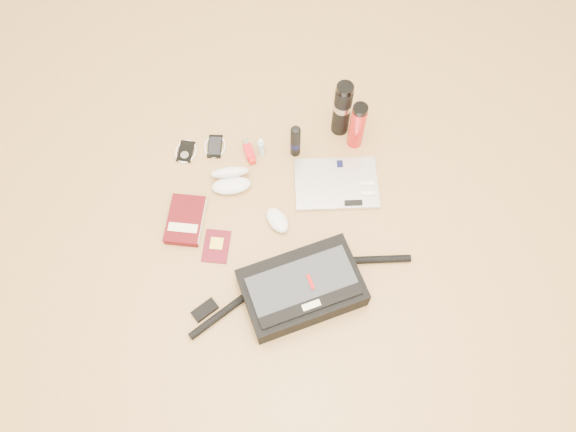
# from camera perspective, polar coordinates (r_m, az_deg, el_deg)

# --- Properties ---
(ground) EXTENTS (4.00, 4.00, 0.00)m
(ground) POSITION_cam_1_polar(r_m,az_deg,el_deg) (2.20, -0.51, -2.51)
(ground) COLOR #A37A43
(ground) RESTS_ON ground
(messenger_bag) EXTENTS (0.87, 0.35, 0.12)m
(messenger_bag) POSITION_cam_1_polar(r_m,az_deg,el_deg) (2.07, 1.36, -7.34)
(messenger_bag) COLOR black
(messenger_bag) RESTS_ON ground
(laptop) EXTENTS (0.36, 0.27, 0.03)m
(laptop) POSITION_cam_1_polar(r_m,az_deg,el_deg) (2.30, 4.96, 3.26)
(laptop) COLOR #B9B9BB
(laptop) RESTS_ON ground
(book) EXTENTS (0.18, 0.24, 0.04)m
(book) POSITION_cam_1_polar(r_m,az_deg,el_deg) (2.25, -10.33, -0.42)
(book) COLOR #44070C
(book) RESTS_ON ground
(passport) EXTENTS (0.13, 0.16, 0.01)m
(passport) POSITION_cam_1_polar(r_m,az_deg,el_deg) (2.20, -7.29, -3.05)
(passport) COLOR #4F0A15
(passport) RESTS_ON ground
(mouse) EXTENTS (0.11, 0.14, 0.04)m
(mouse) POSITION_cam_1_polar(r_m,az_deg,el_deg) (2.21, -1.08, -0.43)
(mouse) COLOR silver
(mouse) RESTS_ON ground
(sunglasses_case) EXTENTS (0.16, 0.13, 0.09)m
(sunglasses_case) POSITION_cam_1_polar(r_m,az_deg,el_deg) (2.29, -5.86, 3.76)
(sunglasses_case) COLOR silver
(sunglasses_case) RESTS_ON ground
(ipod) EXTENTS (0.11, 0.12, 0.01)m
(ipod) POSITION_cam_1_polar(r_m,az_deg,el_deg) (2.42, -10.34, 6.46)
(ipod) COLOR black
(ipod) RESTS_ON ground
(phone) EXTENTS (0.10, 0.12, 0.01)m
(phone) POSITION_cam_1_polar(r_m,az_deg,el_deg) (2.41, -7.43, 7.03)
(phone) COLOR black
(phone) RESTS_ON ground
(inhaler) EXTENTS (0.05, 0.12, 0.03)m
(inhaler) POSITION_cam_1_polar(r_m,az_deg,el_deg) (2.37, -3.99, 6.58)
(inhaler) COLOR red
(inhaler) RESTS_ON ground
(spray_bottle) EXTENTS (0.03, 0.03, 0.10)m
(spray_bottle) POSITION_cam_1_polar(r_m,az_deg,el_deg) (2.34, -2.76, 6.95)
(spray_bottle) COLOR #A3C9E1
(spray_bottle) RESTS_ON ground
(aerosol_can) EXTENTS (0.05, 0.05, 0.18)m
(aerosol_can) POSITION_cam_1_polar(r_m,az_deg,el_deg) (2.31, 0.76, 7.62)
(aerosol_can) COLOR black
(aerosol_can) RESTS_ON ground
(thermos_black) EXTENTS (0.09, 0.09, 0.29)m
(thermos_black) POSITION_cam_1_polar(r_m,az_deg,el_deg) (2.34, 5.53, 10.81)
(thermos_black) COLOR black
(thermos_black) RESTS_ON ground
(thermos_red) EXTENTS (0.08, 0.08, 0.25)m
(thermos_red) POSITION_cam_1_polar(r_m,az_deg,el_deg) (2.32, 7.05, 9.09)
(thermos_red) COLOR red
(thermos_red) RESTS_ON ground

